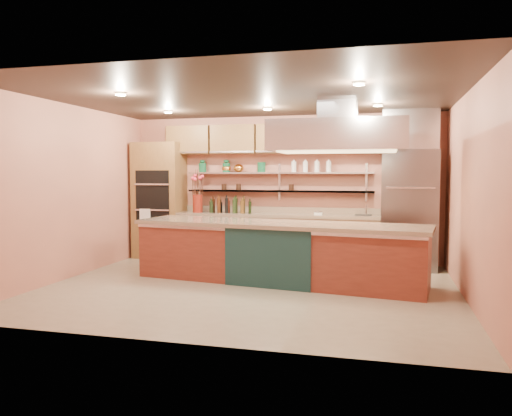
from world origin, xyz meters
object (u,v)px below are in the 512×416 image
(refrigerator, at_px, (409,210))
(island, at_px, (278,252))
(copper_kettle, at_px, (239,168))
(green_canister, at_px, (261,167))
(kitchen_scale, at_px, (318,212))
(flower_vase, at_px, (198,203))

(refrigerator, distance_m, island, 2.66)
(refrigerator, relative_size, island, 0.47)
(refrigerator, bearing_deg, island, -141.04)
(copper_kettle, bearing_deg, green_canister, 0.00)
(refrigerator, xyz_separation_m, kitchen_scale, (-1.60, 0.01, -0.08))
(island, distance_m, green_canister, 2.41)
(kitchen_scale, height_order, copper_kettle, copper_kettle)
(refrigerator, height_order, flower_vase, refrigerator)
(kitchen_scale, bearing_deg, green_canister, -178.22)
(island, relative_size, copper_kettle, 22.35)
(flower_vase, height_order, kitchen_scale, flower_vase)
(refrigerator, bearing_deg, green_canister, 175.20)
(kitchen_scale, bearing_deg, copper_kettle, -175.12)
(green_canister, bearing_deg, copper_kettle, 180.00)
(island, xyz_separation_m, green_canister, (-0.72, 1.86, 1.34))
(refrigerator, distance_m, copper_kettle, 3.29)
(flower_vase, bearing_deg, kitchen_scale, 0.00)
(flower_vase, distance_m, kitchen_scale, 2.38)
(island, xyz_separation_m, copper_kettle, (-1.18, 1.86, 1.33))
(flower_vase, xyz_separation_m, green_canister, (1.24, 0.22, 0.71))
(flower_vase, relative_size, kitchen_scale, 2.39)
(refrigerator, height_order, island, refrigerator)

